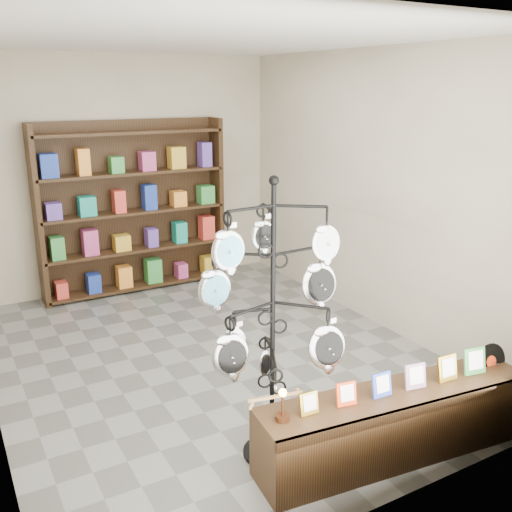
% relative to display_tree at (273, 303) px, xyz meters
% --- Properties ---
extents(ground, '(5.00, 5.00, 0.00)m').
position_rel_display_tree_xyz_m(ground, '(0.29, 1.68, -1.19)').
color(ground, slate).
rests_on(ground, ground).
extents(room_envelope, '(5.00, 5.00, 5.00)m').
position_rel_display_tree_xyz_m(room_envelope, '(0.29, 1.68, 0.66)').
color(room_envelope, '#C0B49B').
rests_on(room_envelope, ground).
extents(display_tree, '(1.09, 1.07, 2.06)m').
position_rel_display_tree_xyz_m(display_tree, '(0.00, 0.00, 0.00)').
color(display_tree, black).
rests_on(display_tree, ground).
extents(front_shelf, '(2.15, 0.66, 0.75)m').
position_rel_display_tree_xyz_m(front_shelf, '(0.78, -0.45, -0.93)').
color(front_shelf, black).
rests_on(front_shelf, ground).
extents(back_shelving, '(2.42, 0.36, 2.20)m').
position_rel_display_tree_xyz_m(back_shelving, '(0.29, 3.97, -0.16)').
color(back_shelving, black).
rests_on(back_shelving, ground).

